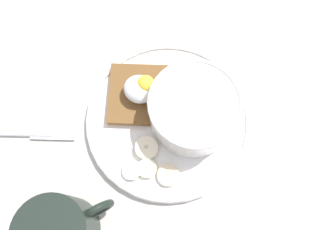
{
  "coord_description": "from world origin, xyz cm",
  "views": [
    {
      "loc": [
        5.61,
        -14.12,
        52.61
      ],
      "look_at": [
        0.0,
        0.0,
        5.0
      ],
      "focal_mm": 35.0,
      "sensor_mm": 36.0,
      "label": 1
    }
  ],
  "objects": [
    {
      "name": "plate",
      "position": [
        0.0,
        0.0,
        2.8
      ],
      "size": [
        26.1,
        26.1,
        1.6
      ],
      "color": "white",
      "rests_on": "ground_plane"
    },
    {
      "name": "banana_slice_back",
      "position": [
        -1.25,
        -5.69,
        3.78
      ],
      "size": [
        5.11,
        5.11,
        1.85
      ],
      "color": "#F9EAC2",
      "rests_on": "plate"
    },
    {
      "name": "poached_egg",
      "position": [
        -5.29,
        2.09,
        6.31
      ],
      "size": [
        4.93,
        4.53,
        4.02
      ],
      "color": "white",
      "rests_on": "toast_slice"
    },
    {
      "name": "banana_slice_right",
      "position": [
        -1.96,
        -9.7,
        3.55
      ],
      "size": [
        3.81,
        3.84,
        1.26
      ],
      "color": "#EEF1C1",
      "rests_on": "plate"
    },
    {
      "name": "coffee_mug",
      "position": [
        -7.27,
        -20.75,
        6.53
      ],
      "size": [
        10.39,
        11.23,
        8.83
      ],
      "color": "black",
      "rests_on": "ground_plane"
    },
    {
      "name": "banana_slice_front",
      "position": [
        0.03,
        -8.49,
        3.63
      ],
      "size": [
        4.0,
        4.05,
        1.49
      ],
      "color": "#F3E9B4",
      "rests_on": "plate"
    },
    {
      "name": "toast_slice",
      "position": [
        -5.46,
        1.92,
        3.81
      ],
      "size": [
        12.95,
        12.95,
        1.45
      ],
      "color": "brown",
      "rests_on": "plate"
    },
    {
      "name": "ground_plane",
      "position": [
        0.0,
        0.0,
        1.0
      ],
      "size": [
        120.0,
        120.0,
        2.0
      ],
      "primitive_type": "cube",
      "color": "beige",
      "rests_on": "ground"
    },
    {
      "name": "oatmeal_bowl",
      "position": [
        3.4,
        1.67,
        6.62
      ],
      "size": [
        13.43,
        13.43,
        7.18
      ],
      "color": "white",
      "rests_on": "plate"
    },
    {
      "name": "knife",
      "position": [
        -19.14,
        -10.19,
        2.4
      ],
      "size": [
        13.17,
        5.84,
        0.8
      ],
      "color": "silver",
      "rests_on": "ground_plane"
    },
    {
      "name": "banana_slice_left",
      "position": [
        3.35,
        -8.27,
        3.52
      ],
      "size": [
        4.37,
        4.4,
        1.15
      ],
      "color": "beige",
      "rests_on": "plate"
    }
  ]
}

